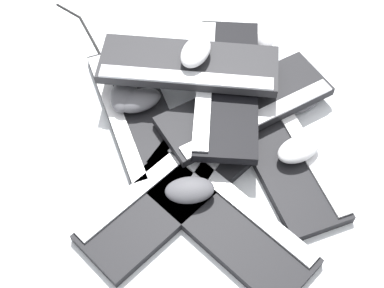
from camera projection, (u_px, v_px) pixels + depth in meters
The scene contains 18 objects.
ground_plane at pixel (190, 150), 1.30m from camera, with size 3.20×3.20×0.00m, color silver.
keyboard_0 at pixel (282, 152), 1.28m from camera, with size 0.24×0.46×0.03m.
keyboard_1 at pixel (221, 115), 1.34m from camera, with size 0.40×0.43×0.03m.
keyboard_2 at pixel (136, 112), 1.35m from camera, with size 0.24×0.46×0.03m.
keyboard_3 at pixel (167, 196), 1.21m from camera, with size 0.44×0.38×0.03m.
keyboard_4 at pixel (223, 218), 1.18m from camera, with size 0.38×0.44×0.03m.
keyboard_5 at pixel (246, 106), 1.32m from camera, with size 0.46×0.30×0.03m.
keyboard_6 at pixel (226, 86), 1.32m from camera, with size 0.24×0.46×0.03m.
keyboard_7 at pixel (188, 65), 1.32m from camera, with size 0.46×0.26×0.03m.
mouse_0 at pixel (259, 36), 1.50m from camera, with size 0.11×0.07×0.04m, color #B7B7BC.
mouse_1 at pixel (124, 95), 1.33m from camera, with size 0.11×0.07×0.04m, color #4C4C51.
mouse_2 at pixel (300, 101), 1.36m from camera, with size 0.11×0.07×0.04m, color #4C4C51.
mouse_3 at pixel (239, 61), 1.44m from camera, with size 0.11×0.07×0.04m, color black.
mouse_4 at pixel (139, 100), 1.32m from camera, with size 0.11×0.07×0.04m, color #4C4C51.
mouse_5 at pixel (299, 149), 1.24m from camera, with size 0.11×0.07×0.04m, color silver.
mouse_6 at pixel (196, 51), 1.30m from camera, with size 0.11×0.07×0.04m, color silver.
mouse_7 at pixel (190, 190), 1.18m from camera, with size 0.11×0.07×0.04m, color #4C4C51.
cable_0 at pixel (130, 52), 1.48m from camera, with size 0.48×0.37×0.01m.
Camera 1 is at (-0.11, -0.72, 1.07)m, focal length 50.00 mm.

